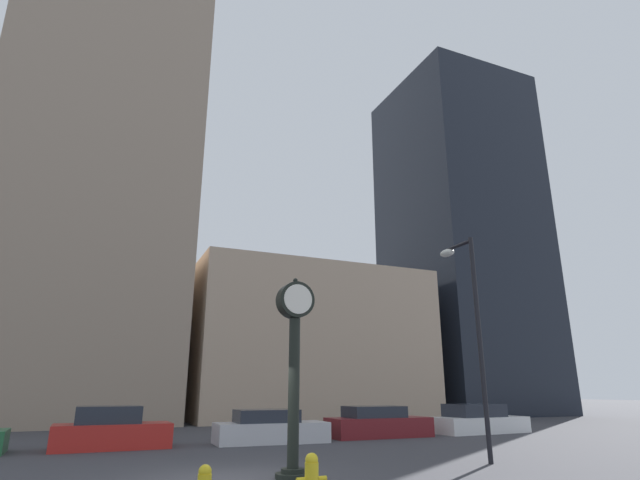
# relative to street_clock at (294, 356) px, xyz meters

# --- Properties ---
(building_tall_tower) EXTENTS (12.22, 12.00, 39.88)m
(building_tall_tower) POSITION_rel_street_clock_xyz_m (-5.75, 24.20, 17.18)
(building_tall_tower) COLOR gray
(building_tall_tower) RESTS_ON ground_plane
(building_storefront_row) EXTENTS (17.03, 12.00, 10.54)m
(building_storefront_row) POSITION_rel_street_clock_xyz_m (9.66, 24.20, 2.51)
(building_storefront_row) COLOR tan
(building_storefront_row) RESTS_ON ground_plane
(building_glass_modern) EXTENTS (11.39, 12.00, 31.12)m
(building_glass_modern) POSITION_rel_street_clock_xyz_m (25.65, 24.20, 12.80)
(building_glass_modern) COLOR black
(building_glass_modern) RESTS_ON ground_plane
(street_clock) EXTENTS (0.91, 0.82, 4.72)m
(street_clock) POSITION_rel_street_clock_xyz_m (0.00, 0.00, 0.00)
(street_clock) COLOR black
(street_clock) RESTS_ON ground_plane
(car_red) EXTENTS (3.92, 1.85, 1.42)m
(car_red) POSITION_rel_street_clock_xyz_m (-3.71, 8.23, -2.16)
(car_red) COLOR red
(car_red) RESTS_ON ground_plane
(car_silver) EXTENTS (4.39, 1.87, 1.23)m
(car_silver) POSITION_rel_street_clock_xyz_m (2.02, 7.90, -2.24)
(car_silver) COLOR #BCBCC1
(car_silver) RESTS_ON ground_plane
(car_maroon) EXTENTS (4.53, 1.78, 1.29)m
(car_maroon) POSITION_rel_street_clock_xyz_m (7.10, 8.40, -2.21)
(car_maroon) COLOR maroon
(car_maroon) RESTS_ON ground_plane
(car_white) EXTENTS (4.88, 2.21, 1.33)m
(car_white) POSITION_rel_street_clock_xyz_m (12.63, 8.47, -2.20)
(car_white) COLOR silver
(car_white) RESTS_ON ground_plane
(fire_hydrant_near) EXTENTS (0.60, 0.26, 0.82)m
(fire_hydrant_near) POSITION_rel_street_clock_xyz_m (-0.50, -2.34, -2.34)
(fire_hydrant_near) COLOR yellow
(fire_hydrant_near) RESTS_ON ground_plane
(street_lamp_right) EXTENTS (0.36, 1.57, 6.55)m
(street_lamp_right) POSITION_rel_street_clock_xyz_m (5.89, 0.44, 1.58)
(street_lamp_right) COLOR black
(street_lamp_right) RESTS_ON ground_plane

